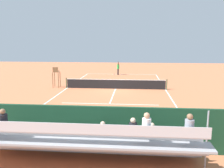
% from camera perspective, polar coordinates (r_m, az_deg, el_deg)
% --- Properties ---
extents(ground_plane, '(60.00, 60.00, 0.00)m').
position_cam_1_polar(ground_plane, '(24.62, 0.85, -1.12)').
color(ground_plane, '#CC7047').
extents(court_line_markings, '(10.10, 22.20, 0.01)m').
position_cam_1_polar(court_line_markings, '(24.65, 0.85, -1.10)').
color(court_line_markings, white).
rests_on(court_line_markings, ground).
extents(tennis_net, '(10.30, 0.10, 1.07)m').
position_cam_1_polar(tennis_net, '(24.52, 0.85, 0.03)').
color(tennis_net, black).
rests_on(tennis_net, ground).
extents(backdrop_wall, '(18.00, 0.16, 2.00)m').
position_cam_1_polar(backdrop_wall, '(10.92, -4.85, -10.27)').
color(backdrop_wall, '#194228').
rests_on(backdrop_wall, ground).
extents(bleacher_stand, '(9.06, 2.40, 2.48)m').
position_cam_1_polar(bleacher_stand, '(9.66, -5.83, -13.36)').
color(bleacher_stand, '#9EA0A5').
rests_on(bleacher_stand, ground).
extents(umpire_chair, '(0.67, 0.67, 2.14)m').
position_cam_1_polar(umpire_chair, '(25.77, -13.01, 2.09)').
color(umpire_chair, brown).
rests_on(umpire_chair, ground).
extents(courtside_bench, '(1.80, 0.40, 0.93)m').
position_cam_1_polar(courtside_bench, '(11.60, 5.31, -11.35)').
color(courtside_bench, '#33383D').
rests_on(courtside_bench, ground).
extents(equipment_bag, '(0.90, 0.36, 0.36)m').
position_cam_1_polar(equipment_bag, '(11.77, -4.26, -13.00)').
color(equipment_bag, '#B22D2D').
rests_on(equipment_bag, ground).
extents(tennis_player, '(0.47, 0.56, 1.93)m').
position_cam_1_polar(tennis_player, '(34.66, 1.43, 3.85)').
color(tennis_player, black).
rests_on(tennis_player, ground).
extents(tennis_racket, '(0.56, 0.45, 0.03)m').
position_cam_1_polar(tennis_racket, '(35.06, 0.12, 2.28)').
color(tennis_racket, black).
rests_on(tennis_racket, ground).
extents(tennis_ball_near, '(0.07, 0.07, 0.07)m').
position_cam_1_polar(tennis_ball_near, '(31.45, -2.80, 1.39)').
color(tennis_ball_near, '#CCDB33').
rests_on(tennis_ball_near, ground).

